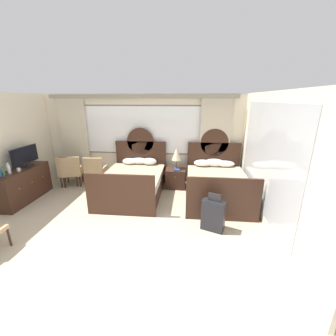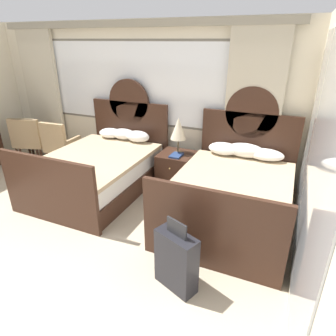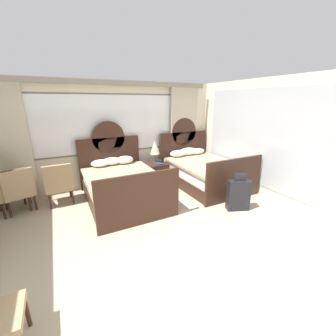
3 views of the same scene
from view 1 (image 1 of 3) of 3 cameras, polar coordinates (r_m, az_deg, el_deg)
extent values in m
plane|color=tan|center=(3.86, -19.59, -24.82)|extent=(24.00, 24.00, 0.00)
cube|color=beige|center=(6.90, -6.50, 7.61)|extent=(6.10, 0.07, 2.70)
cube|color=#646054|center=(6.82, -6.66, 9.90)|extent=(3.94, 0.02, 1.50)
cube|color=white|center=(6.81, -6.67, 9.89)|extent=(3.86, 0.02, 1.42)
cube|color=#C1B79E|center=(7.56, -23.34, 6.77)|extent=(0.88, 0.08, 2.60)
cube|color=#C1B79E|center=(6.67, 12.15, 6.54)|extent=(0.88, 0.08, 2.60)
cube|color=gray|center=(6.67, -7.15, 18.21)|extent=(5.62, 0.10, 0.12)
cube|color=beige|center=(4.73, 25.88, 1.23)|extent=(0.07, 4.69, 2.70)
cube|color=#B2B7BC|center=(4.99, 24.29, 2.23)|extent=(0.01, 3.28, 2.27)
cube|color=#382116|center=(6.09, -9.10, -5.73)|extent=(1.50, 2.14, 0.30)
cube|color=white|center=(5.98, -9.24, -3.18)|extent=(1.44, 2.04, 0.28)
cube|color=tan|center=(5.85, -9.51, -1.90)|extent=(1.54, 1.94, 0.06)
cube|color=#382116|center=(6.92, -7.07, 1.70)|extent=(1.58, 0.06, 1.31)
cylinder|color=#382116|center=(6.77, -7.28, 7.02)|extent=(0.82, 0.06, 0.82)
cube|color=#382116|center=(4.99, -12.43, -7.04)|extent=(1.58, 0.06, 0.99)
ellipsoid|color=white|center=(6.75, -10.04, 1.78)|extent=(0.45, 0.33, 0.17)
ellipsoid|color=white|center=(6.70, -7.69, 1.86)|extent=(0.48, 0.30, 0.19)
ellipsoid|color=white|center=(6.59, -4.97, 1.74)|extent=(0.45, 0.29, 0.20)
cube|color=#382116|center=(5.95, 12.51, -6.51)|extent=(1.50, 2.14, 0.30)
cube|color=white|center=(5.84, 12.70, -3.91)|extent=(1.44, 2.04, 0.28)
cube|color=tan|center=(5.71, 12.90, -2.62)|extent=(1.54, 1.94, 0.06)
cube|color=#382116|center=(6.80, 11.77, 1.17)|extent=(1.58, 0.06, 1.31)
cylinder|color=#382116|center=(6.65, 12.12, 6.57)|extent=(0.82, 0.06, 0.82)
cube|color=#382116|center=(4.82, 14.24, -8.08)|extent=(1.58, 0.06, 0.99)
ellipsoid|color=white|center=(6.50, 9.03, 1.31)|extent=(0.50, 0.32, 0.19)
ellipsoid|color=white|center=(6.54, 12.05, 1.38)|extent=(0.60, 0.26, 0.23)
ellipsoid|color=white|center=(6.60, 14.74, 1.09)|extent=(0.56, 0.32, 0.17)
cube|color=#382116|center=(6.53, 2.03, -2.58)|extent=(0.58, 0.58, 0.57)
sphere|color=tan|center=(6.20, 1.87, -2.45)|extent=(0.02, 0.02, 0.02)
cylinder|color=brown|center=(6.46, 2.20, -0.01)|extent=(0.14, 0.14, 0.02)
cylinder|color=brown|center=(6.42, 2.21, 1.08)|extent=(0.03, 0.03, 0.23)
cone|color=beige|center=(6.35, 2.24, 3.67)|extent=(0.27, 0.27, 0.36)
cube|color=navy|center=(6.31, 2.38, -0.39)|extent=(0.18, 0.26, 0.03)
cube|color=#382116|center=(6.75, -33.79, -3.72)|extent=(0.49, 1.55, 0.85)
sphere|color=tan|center=(6.89, -30.08, -1.95)|extent=(0.03, 0.03, 0.03)
sphere|color=tan|center=(6.57, -32.17, -3.18)|extent=(0.03, 0.03, 0.03)
sphere|color=tan|center=(6.26, -34.48, -4.52)|extent=(0.03, 0.03, 0.03)
cube|color=black|center=(6.77, -33.12, 0.46)|extent=(0.20, 0.28, 0.04)
cylinder|color=black|center=(6.76, -33.19, 0.82)|extent=(0.04, 0.04, 0.05)
cube|color=black|center=(6.71, -33.54, 2.83)|extent=(0.04, 0.91, 0.44)
cube|color=black|center=(6.69, -33.40, 2.83)|extent=(0.01, 0.87, 0.40)
cylinder|color=#337A3D|center=(6.26, -37.28, -1.01)|extent=(0.05, 0.05, 0.15)
cylinder|color=#337A3D|center=(6.23, -37.45, -0.11)|extent=(0.02, 0.02, 0.06)
cylinder|color=black|center=(6.23, -37.49, 0.09)|extent=(0.02, 0.02, 0.01)
cylinder|color=silver|center=(6.38, -36.37, -0.24)|extent=(0.08, 0.08, 0.21)
cylinder|color=silver|center=(6.35, -36.61, 1.02)|extent=(0.03, 0.03, 0.08)
cylinder|color=black|center=(6.34, -36.67, 1.33)|extent=(0.03, 0.03, 0.01)
cylinder|color=white|center=(6.46, -34.66, -0.33)|extent=(0.08, 0.08, 0.08)
torus|color=white|center=(6.43, -34.34, -0.31)|extent=(0.05, 0.01, 0.05)
cube|color=tan|center=(6.92, -18.24, -1.38)|extent=(0.57, 0.57, 0.10)
cube|color=tan|center=(6.63, -19.17, 0.42)|extent=(0.55, 0.11, 0.50)
cube|color=tan|center=(6.80, -16.43, -0.39)|extent=(0.08, 0.49, 0.16)
cube|color=tan|center=(6.97, -20.20, -0.32)|extent=(0.08, 0.49, 0.16)
cylinder|color=#382116|center=(7.12, -15.78, -2.51)|extent=(0.04, 0.04, 0.34)
cylinder|color=#382116|center=(7.27, -19.11, -2.40)|extent=(0.04, 0.04, 0.34)
cylinder|color=#382116|center=(6.73, -16.94, -3.81)|extent=(0.04, 0.04, 0.34)
cylinder|color=#382116|center=(6.89, -20.43, -3.66)|extent=(0.04, 0.04, 0.34)
cube|color=tan|center=(7.26, -23.72, -1.14)|extent=(0.68, 0.68, 0.10)
cube|color=tan|center=(6.96, -24.38, 0.60)|extent=(0.54, 0.24, 0.50)
cube|color=tan|center=(7.17, -21.96, -0.04)|extent=(0.20, 0.49, 0.16)
cube|color=tan|center=(7.28, -25.71, -0.28)|extent=(0.20, 0.49, 0.16)
cylinder|color=#382116|center=(7.49, -21.54, -2.09)|extent=(0.04, 0.04, 0.34)
cylinder|color=#382116|center=(7.58, -24.84, -2.27)|extent=(0.04, 0.04, 0.34)
cylinder|color=#382116|center=(7.08, -22.09, -3.29)|extent=(0.04, 0.04, 0.34)
cylinder|color=#382116|center=(7.18, -25.57, -3.46)|extent=(0.04, 0.04, 0.34)
cube|color=tan|center=(7.31, -24.42, -1.11)|extent=(0.68, 0.68, 0.10)
cube|color=tan|center=(7.01, -25.09, 0.62)|extent=(0.54, 0.24, 0.50)
cube|color=tan|center=(7.22, -22.67, -0.02)|extent=(0.21, 0.48, 0.16)
cube|color=tan|center=(7.33, -26.39, -0.26)|extent=(0.21, 0.48, 0.16)
cylinder|color=#382116|center=(7.54, -22.24, -2.05)|extent=(0.04, 0.04, 0.34)
cylinder|color=#382116|center=(7.63, -25.51, -2.24)|extent=(0.04, 0.04, 0.34)
cylinder|color=#382116|center=(7.13, -22.79, -3.23)|extent=(0.04, 0.04, 0.34)
cylinder|color=#382116|center=(7.23, -26.25, -3.42)|extent=(0.04, 0.04, 0.34)
cylinder|color=#382116|center=(4.98, -36.30, -14.44)|extent=(0.04, 0.04, 0.36)
cube|color=black|center=(4.53, 11.78, -12.17)|extent=(0.49, 0.35, 0.64)
cube|color=#232326|center=(4.34, 12.11, -7.56)|extent=(0.24, 0.11, 0.16)
cylinder|color=black|center=(4.72, 9.38, -14.88)|extent=(0.05, 0.04, 0.05)
cylinder|color=black|center=(4.64, 13.75, -15.77)|extent=(0.05, 0.04, 0.05)
camera|label=2|loc=(2.23, 44.15, 8.35)|focal=31.21mm
camera|label=3|loc=(2.85, -64.15, 0.43)|focal=23.06mm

